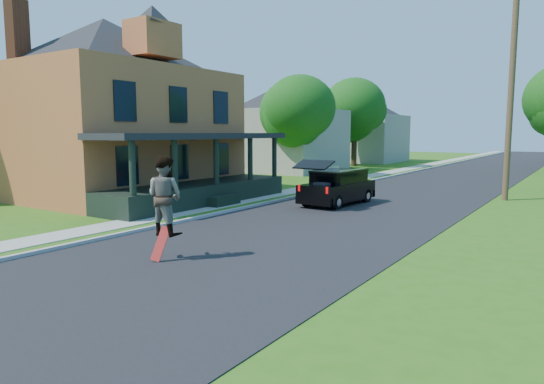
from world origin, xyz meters
The scene contains 14 objects.
ground centered at (0.00, 0.00, 0.00)m, with size 140.00×140.00×0.00m, color #2D6213.
street centered at (0.00, 20.00, 0.00)m, with size 8.00×120.00×0.02m, color black.
curb centered at (-4.05, 20.00, 0.00)m, with size 0.15×120.00×0.12m, color #A6A6A0.
sidewalk centered at (-5.60, 20.00, 0.00)m, with size 1.30×120.00×0.03m, color #989990.
front_walk centered at (-9.50, 6.00, 0.00)m, with size 6.50×1.20×0.03m, color #989990.
main_house centered at (-12.80, 5.99, 4.92)m, with size 15.56×15.56×10.10m.
neighbor_house_mid centered at (-13.50, 24.00, 4.19)m, with size 12.78×12.78×8.30m.
neighbor_house_far centered at (-13.50, 40.00, 4.19)m, with size 12.78×12.78×8.30m.
black_suv centered at (-1.44, 9.00, 0.78)m, with size 1.95×4.46×2.03m.
skateboarder centered at (-0.95, -1.73, 1.58)m, with size 1.03×0.84×1.96m.
skateboard centered at (-0.83, -2.02, 0.43)m, with size 0.31×0.46×0.88m.
tree_left_mid centered at (-10.32, 20.39, 4.85)m, with size 5.29×5.24×7.56m.
tree_left_far centered at (-11.04, 32.20, 5.72)m, with size 5.68×5.59×8.80m.
utility_pole_near centered at (4.50, 14.60, 5.28)m, with size 1.70×0.33×10.25m.
Camera 1 is at (7.84, -10.16, 3.14)m, focal length 32.00 mm.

